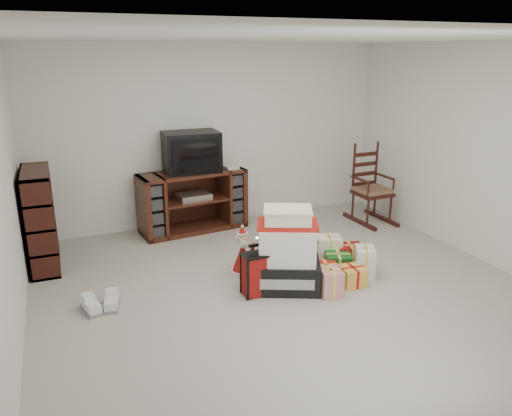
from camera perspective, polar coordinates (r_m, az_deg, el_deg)
The scene contains 13 objects.
room at distance 4.81m, azimuth 3.94°, elevation 3.78°, with size 5.01×5.01×2.51m.
tv_stand at distance 6.90m, azimuth -7.21°, elevation 0.79°, with size 1.50×0.69×0.83m.
bookshelf at distance 6.17m, azimuth -23.42°, elevation -1.34°, with size 0.31×0.92×1.13m.
rocking_chair at distance 7.42m, azimuth 12.89°, elevation 1.57°, with size 0.51×0.80×1.18m.
gift_pile at distance 5.19m, azimuth 3.55°, elevation -5.33°, with size 0.82×0.73×0.86m.
red_suitcase at distance 5.10m, azimuth 0.46°, elevation -7.49°, with size 0.35×0.19×0.53m.
stocking at distance 5.50m, azimuth 1.62°, elevation -5.19°, with size 0.25×0.11×0.53m, color #0E7F10, non-canonical shape.
teddy_bear at distance 5.25m, azimuth 5.87°, elevation -7.92°, with size 0.22×0.19×0.32m.
santa_figurine at distance 5.86m, azimuth 3.88°, elevation -4.18°, with size 0.28×0.27×0.58m.
mrs_claus_figurine at distance 5.59m, azimuth -1.54°, elevation -5.39°, with size 0.27×0.26×0.55m.
sneaker_pair at distance 5.12m, azimuth -17.24°, elevation -10.45°, with size 0.39×0.32×0.11m.
gift_cluster at distance 5.64m, azimuth 9.60°, elevation -6.37°, with size 0.74×1.09×0.25m.
crt_television at distance 6.78m, azimuth -7.40°, elevation 6.40°, with size 0.75×0.56×0.54m.
Camera 1 is at (-2.06, -4.19, 2.39)m, focal length 35.00 mm.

